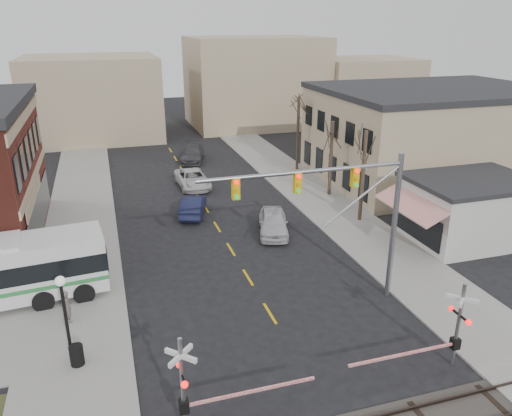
{
  "coord_description": "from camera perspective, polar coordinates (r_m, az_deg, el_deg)",
  "views": [
    {
      "loc": [
        -7.23,
        -18.87,
        14.16
      ],
      "look_at": [
        1.13,
        8.06,
        3.5
      ],
      "focal_mm": 35.0,
      "sensor_mm": 36.0,
      "label": 1
    }
  ],
  "objects": [
    {
      "name": "awning_shop",
      "position": [
        36.76,
        23.21,
        -0.08
      ],
      "size": [
        9.74,
        6.2,
        4.3
      ],
      "color": "beige",
      "rests_on": "ground"
    },
    {
      "name": "car_d",
      "position": [
        53.82,
        -7.28,
        6.16
      ],
      "size": [
        3.66,
        5.86,
        1.58
      ],
      "primitive_type": "imported",
      "rotation": [
        0.0,
        0.0,
        -0.29
      ],
      "color": "#3B3B3F",
      "rests_on": "ground"
    },
    {
      "name": "tree_east_a",
      "position": [
        37.16,
        12.1,
        3.56
      ],
      "size": [
        0.28,
        0.28,
        6.75
      ],
      "color": "#382B21",
      "rests_on": "sidewalk_east"
    },
    {
      "name": "street_lamp",
      "position": [
        23.03,
        -21.19,
        -9.77
      ],
      "size": [
        0.44,
        0.44,
        4.03
      ],
      "color": "black",
      "rests_on": "sidewalk_west"
    },
    {
      "name": "pedestrian_far",
      "position": [
        29.96,
        -20.91,
        -6.77
      ],
      "size": [
        1.12,
        1.06,
        1.82
      ],
      "primitive_type": "imported",
      "rotation": [
        0.0,
        0.0,
        0.58
      ],
      "color": "#2E3751",
      "rests_on": "sidewalk_west"
    },
    {
      "name": "car_b",
      "position": [
        38.7,
        -7.19,
        0.27
      ],
      "size": [
        2.91,
        4.83,
        1.5
      ],
      "primitive_type": "imported",
      "rotation": [
        0.0,
        0.0,
        2.83
      ],
      "color": "#171B3A",
      "rests_on": "ground"
    },
    {
      "name": "sidewalk_east",
      "position": [
        44.6,
        5.73,
        2.18
      ],
      "size": [
        5.0,
        60.0,
        0.12
      ],
      "primitive_type": "cube",
      "color": "gray",
      "rests_on": "ground"
    },
    {
      "name": "tan_building",
      "position": [
        49.63,
        19.48,
        8.03
      ],
      "size": [
        20.3,
        15.3,
        8.5
      ],
      "color": "tan",
      "rests_on": "ground"
    },
    {
      "name": "tree_east_b",
      "position": [
        42.46,
        8.55,
        5.62
      ],
      "size": [
        0.28,
        0.28,
        6.3
      ],
      "color": "#382B21",
      "rests_on": "sidewalk_east"
    },
    {
      "name": "car_a",
      "position": [
        35.07,
        1.98,
        -1.65
      ],
      "size": [
        3.26,
        5.23,
        1.66
      ],
      "primitive_type": "imported",
      "rotation": [
        0.0,
        0.0,
        -0.29
      ],
      "color": "silver",
      "rests_on": "ground"
    },
    {
      "name": "car_c",
      "position": [
        45.27,
        -7.27,
        3.32
      ],
      "size": [
        2.76,
        5.58,
        1.52
      ],
      "primitive_type": "imported",
      "rotation": [
        0.0,
        0.0,
        0.04
      ],
      "color": "silver",
      "rests_on": "ground"
    },
    {
      "name": "pedestrian_near",
      "position": [
        26.66,
        -20.73,
        -10.48
      ],
      "size": [
        0.59,
        0.71,
        1.68
      ],
      "primitive_type": "imported",
      "rotation": [
        0.0,
        0.0,
        1.94
      ],
      "color": "#5E504B",
      "rests_on": "sidewalk_west"
    },
    {
      "name": "rr_crossing_east",
      "position": [
        23.16,
        21.24,
        -12.65
      ],
      "size": [
        5.6,
        1.36,
        4.0
      ],
      "color": "gray",
      "rests_on": "ground"
    },
    {
      "name": "ground",
      "position": [
        24.67,
        3.13,
        -14.35
      ],
      "size": [
        160.0,
        160.0,
        0.0
      ],
      "primitive_type": "plane",
      "color": "black",
      "rests_on": "ground"
    },
    {
      "name": "rr_crossing_west",
      "position": [
        19.02,
        -7.03,
        -19.35
      ],
      "size": [
        5.6,
        1.36,
        4.0
      ],
      "color": "gray",
      "rests_on": "ground"
    },
    {
      "name": "sidewalk_west",
      "position": [
        41.41,
        -19.31,
        -0.41
      ],
      "size": [
        5.0,
        60.0,
        0.12
      ],
      "primitive_type": "cube",
      "color": "gray",
      "rests_on": "ground"
    },
    {
      "name": "tree_east_c",
      "position": [
        49.54,
        4.8,
        8.47
      ],
      "size": [
        0.28,
        0.28,
        7.2
      ],
      "color": "#382B21",
      "rests_on": "sidewalk_east"
    },
    {
      "name": "traffic_signal_mast",
      "position": [
        24.98,
        10.31,
        0.72
      ],
      "size": [
        10.47,
        0.3,
        8.0
      ],
      "color": "gray",
      "rests_on": "ground"
    },
    {
      "name": "trash_bin",
      "position": [
        23.77,
        -19.8,
        -15.54
      ],
      "size": [
        0.6,
        0.6,
        0.93
      ],
      "primitive_type": "cylinder",
      "color": "black",
      "rests_on": "sidewalk_west"
    }
  ]
}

